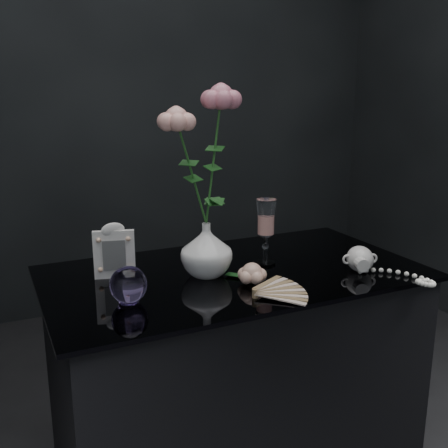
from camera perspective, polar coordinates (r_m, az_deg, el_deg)
name	(u,v)px	position (r m, az deg, el deg)	size (l,w,h in m)	color
table	(234,391)	(1.65, 1.10, -17.70)	(1.05, 0.58, 0.76)	black
vase	(206,250)	(1.42, -1.92, -2.82)	(0.14, 0.14, 0.15)	white
wine_glass	(266,232)	(1.52, 4.57, -0.88)	(0.06, 0.06, 0.19)	white
picture_frame	(114,250)	(1.44, -11.87, -2.83)	(0.11, 0.09, 0.15)	silver
paperweight	(128,285)	(1.27, -10.36, -6.51)	(0.09, 0.09, 0.09)	#A286DB
paper_fan	(255,292)	(1.30, 3.42, -7.45)	(0.26, 0.20, 0.03)	#F7EDC6
loose_rose	(252,273)	(1.38, 3.06, -5.40)	(0.13, 0.17, 0.06)	#F0B59B
pearl_jar	(360,258)	(1.52, 14.59, -3.57)	(0.25, 0.26, 0.08)	silver
roses	(203,151)	(1.37, -2.29, 7.98)	(0.22, 0.12, 0.42)	#E49D91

